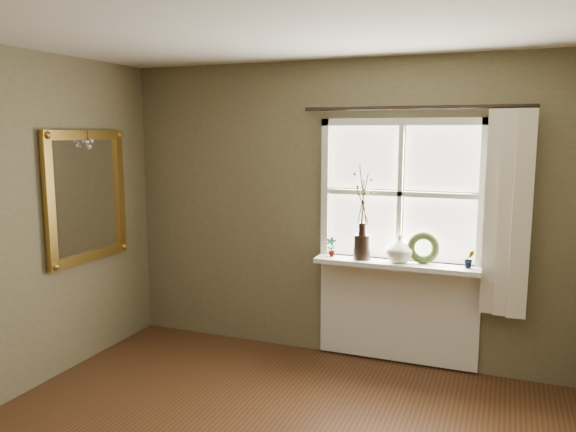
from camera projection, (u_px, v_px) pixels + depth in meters
The scene contains 13 objects.
ceiling at pixel (205, 1), 2.65m from camera, with size 4.50×4.50×0.00m, color silver.
wall_back at pixel (339, 210), 4.96m from camera, with size 4.00×0.10×2.60m, color brown.
window_frame at pixel (400, 193), 4.67m from camera, with size 1.36×0.06×1.24m.
window_sill at pixel (396, 264), 4.65m from camera, with size 1.36×0.26×0.04m, color white.
window_apron at pixel (397, 311), 4.82m from camera, with size 1.36×0.04×0.88m, color white.
dark_jug at pixel (362, 247), 4.74m from camera, with size 0.14×0.14×0.21m, color black.
cream_vase at pixel (399, 249), 4.62m from camera, with size 0.22×0.22×0.23m, color silver.
wreath at pixel (423, 251), 4.60m from camera, with size 0.26×0.26×0.06m, color #32421D.
potted_plant_left at pixel (331, 247), 4.84m from camera, with size 0.09×0.06×0.17m, color #32421D.
potted_plant_right at pixel (469, 259), 4.43m from camera, with size 0.08×0.07×0.15m, color #32421D.
curtain at pixel (507, 214), 4.29m from camera, with size 0.36×0.12×1.59m, color beige.
curtain_rod at pixel (414, 108), 4.47m from camera, with size 0.03×0.03×1.84m, color black.
gilt_mirror at pixel (87, 196), 4.79m from camera, with size 0.10×0.94×1.12m.
Camera 1 is at (1.38, -2.43, 1.99)m, focal length 35.00 mm.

